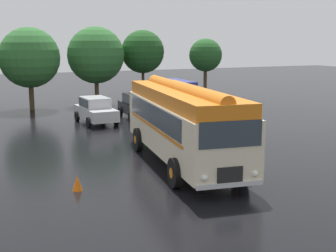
# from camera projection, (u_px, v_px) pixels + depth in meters

# --- Properties ---
(ground_plane) EXTENTS (120.00, 120.00, 0.00)m
(ground_plane) POSITION_uv_depth(u_px,v_px,m) (207.00, 164.00, 20.14)
(ground_plane) COLOR black
(vintage_bus) EXTENTS (3.88, 10.34, 3.49)m
(vintage_bus) POSITION_uv_depth(u_px,v_px,m) (183.00, 120.00, 19.90)
(vintage_bus) COLOR beige
(vintage_bus) RESTS_ON ground
(car_near_left) EXTENTS (2.08, 4.26, 1.66)m
(car_near_left) POSITION_uv_depth(u_px,v_px,m) (96.00, 110.00, 29.91)
(car_near_left) COLOR #B7BABF
(car_near_left) RESTS_ON ground
(car_mid_left) EXTENTS (2.16, 4.30, 1.66)m
(car_mid_left) POSITION_uv_depth(u_px,v_px,m) (138.00, 106.00, 31.83)
(car_mid_left) COLOR black
(car_mid_left) RESTS_ON ground
(box_van) EXTENTS (2.53, 5.85, 2.50)m
(box_van) POSITION_uv_depth(u_px,v_px,m) (177.00, 98.00, 32.03)
(box_van) COLOR navy
(box_van) RESTS_ON ground
(tree_centre) EXTENTS (4.55, 4.55, 6.23)m
(tree_centre) POSITION_uv_depth(u_px,v_px,m) (29.00, 57.00, 35.07)
(tree_centre) COLOR #4C3823
(tree_centre) RESTS_ON ground
(tree_right_of_centre) EXTENTS (4.56, 4.56, 6.34)m
(tree_right_of_centre) POSITION_uv_depth(u_px,v_px,m) (95.00, 55.00, 37.55)
(tree_right_of_centre) COLOR #4C3823
(tree_right_of_centre) RESTS_ON ground
(tree_far_right) EXTENTS (3.66, 3.66, 6.10)m
(tree_far_right) POSITION_uv_depth(u_px,v_px,m) (142.00, 52.00, 39.76)
(tree_far_right) COLOR #4C3823
(tree_far_right) RESTS_ON ground
(tree_extra_right) EXTENTS (2.90, 2.90, 5.40)m
(tree_extra_right) POSITION_uv_depth(u_px,v_px,m) (206.00, 56.00, 41.28)
(tree_extra_right) COLOR #4C3823
(tree_extra_right) RESTS_ON ground
(traffic_cone) EXTENTS (0.36, 0.36, 0.55)m
(traffic_cone) POSITION_uv_depth(u_px,v_px,m) (77.00, 183.00, 16.56)
(traffic_cone) COLOR orange
(traffic_cone) RESTS_ON ground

